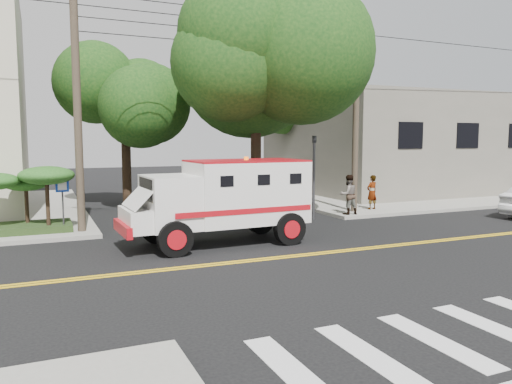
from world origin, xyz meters
name	(u,v)px	position (x,y,z in m)	size (l,w,h in m)	color
ground	(297,256)	(0.00, 0.00, 0.00)	(100.00, 100.00, 0.00)	black
sidewalk_ne	(381,191)	(13.50, 13.50, 0.07)	(17.00, 17.00, 0.15)	gray
building_right	(396,144)	(15.00, 14.00, 3.15)	(14.00, 12.00, 6.00)	#666257
utility_pole_left	(77,109)	(-5.60, 6.00, 4.50)	(0.28, 0.28, 9.00)	#382D23
utility_pole_right	(356,116)	(6.30, 6.20, 4.50)	(0.28, 0.28, 9.00)	#382D23
tree_main	(268,48)	(1.94, 6.21, 7.20)	(6.08, 5.70, 9.85)	black
tree_left	(132,91)	(-2.68, 11.79, 5.73)	(4.48, 4.20, 7.70)	black
tree_right	(303,98)	(8.84, 15.77, 6.09)	(4.80, 4.50, 8.20)	black
traffic_signal	(314,168)	(3.80, 5.60, 2.23)	(0.15, 0.18, 3.60)	#3F3F42
accessibility_sign	(63,198)	(-6.20, 6.17, 1.37)	(0.45, 0.10, 2.02)	#3F3F42
palm_planter	(25,190)	(-7.44, 6.62, 1.65)	(3.52, 2.63, 2.36)	#1E3314
armored_truck	(225,197)	(-1.37, 2.50, 1.58)	(6.17, 2.68, 2.77)	white
pedestrian_a	(372,192)	(7.44, 6.41, 0.96)	(0.59, 0.39, 1.62)	gray
pedestrian_b	(348,195)	(5.50, 5.50, 1.02)	(0.85, 0.66, 1.75)	gray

